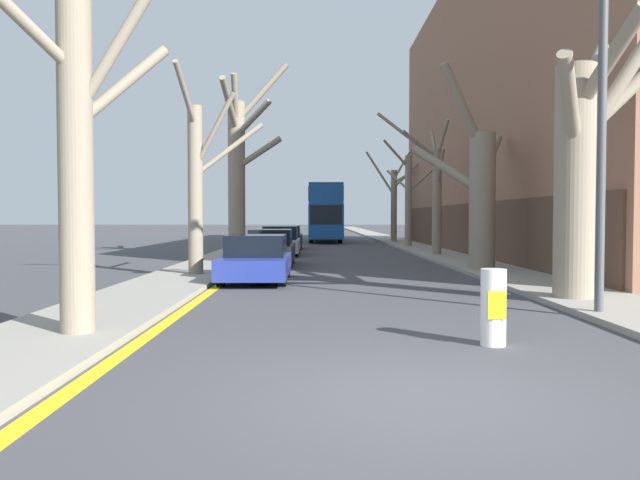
% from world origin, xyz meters
% --- Properties ---
extents(ground_plane, '(300.00, 300.00, 0.00)m').
position_xyz_m(ground_plane, '(0.00, 0.00, 0.00)').
color(ground_plane, '#424247').
extents(sidewalk_left, '(2.35, 120.00, 0.12)m').
position_xyz_m(sidewalk_left, '(-5.00, 50.00, 0.06)').
color(sidewalk_left, gray).
rests_on(sidewalk_left, ground).
extents(sidewalk_right, '(2.35, 120.00, 0.12)m').
position_xyz_m(sidewalk_right, '(5.00, 50.00, 0.06)').
color(sidewalk_right, gray).
rests_on(sidewalk_right, ground).
extents(building_facade_right, '(10.08, 33.93, 14.67)m').
position_xyz_m(building_facade_right, '(11.16, 24.74, 7.32)').
color(building_facade_right, '#93664C').
rests_on(building_facade_right, ground).
extents(kerb_line_stripe, '(0.24, 120.00, 0.01)m').
position_xyz_m(kerb_line_stripe, '(-3.65, 50.00, 0.00)').
color(kerb_line_stripe, yellow).
rests_on(kerb_line_stripe, ground).
extents(street_tree_left_0, '(3.48, 2.89, 7.31)m').
position_xyz_m(street_tree_left_0, '(-4.60, 3.07, 3.32)').
color(street_tree_left_0, gray).
rests_on(street_tree_left_0, ground).
extents(street_tree_left_1, '(2.32, 2.69, 6.20)m').
position_xyz_m(street_tree_left_1, '(-4.62, 12.80, 2.91)').
color(street_tree_left_1, gray).
rests_on(street_tree_left_1, ground).
extents(street_tree_left_2, '(2.90, 3.27, 9.19)m').
position_xyz_m(street_tree_left_2, '(-4.65, 23.30, 4.26)').
color(street_tree_left_2, gray).
rests_on(street_tree_left_2, ground).
extents(street_tree_right_0, '(3.51, 3.24, 6.45)m').
position_xyz_m(street_tree_right_0, '(4.68, 7.07, 3.09)').
color(street_tree_right_0, gray).
rests_on(street_tree_right_0, ground).
extents(street_tree_right_1, '(3.62, 3.53, 6.87)m').
position_xyz_m(street_tree_right_1, '(4.49, 14.67, 2.73)').
color(street_tree_right_1, gray).
rests_on(street_tree_right_1, ground).
extents(street_tree_right_2, '(3.17, 3.09, 6.83)m').
position_xyz_m(street_tree_right_2, '(4.55, 22.88, 3.12)').
color(street_tree_right_2, gray).
rests_on(street_tree_right_2, ground).
extents(street_tree_right_3, '(4.19, 2.54, 6.48)m').
position_xyz_m(street_tree_right_3, '(4.63, 31.49, 3.08)').
color(street_tree_right_3, gray).
rests_on(street_tree_right_3, ground).
extents(street_tree_right_4, '(4.70, 3.95, 7.10)m').
position_xyz_m(street_tree_right_4, '(4.81, 39.02, 3.27)').
color(street_tree_right_4, gray).
rests_on(street_tree_right_4, ground).
extents(double_decker_bus, '(2.45, 11.45, 4.24)m').
position_xyz_m(double_decker_bus, '(-0.28, 41.66, 2.40)').
color(double_decker_bus, '#19519E').
rests_on(double_decker_bus, ground).
extents(parked_car_0, '(1.87, 4.00, 1.34)m').
position_xyz_m(parked_car_0, '(-2.74, 11.63, 0.63)').
color(parked_car_0, navy).
rests_on(parked_car_0, ground).
extents(parked_car_1, '(1.75, 4.52, 1.39)m').
position_xyz_m(parked_car_1, '(-2.74, 17.50, 0.66)').
color(parked_car_1, black).
rests_on(parked_car_1, ground).
extents(parked_car_2, '(1.85, 4.44, 1.41)m').
position_xyz_m(parked_car_2, '(-2.74, 24.32, 0.66)').
color(parked_car_2, '#9EA3AD').
rests_on(parked_car_2, ground).
extents(parked_car_3, '(1.84, 4.24, 1.37)m').
position_xyz_m(parked_car_3, '(-2.74, 30.14, 0.66)').
color(parked_car_3, black).
rests_on(parked_car_3, ground).
extents(lamp_post, '(1.40, 0.20, 8.14)m').
position_xyz_m(lamp_post, '(4.08, 5.09, 4.53)').
color(lamp_post, '#4C4F54').
rests_on(lamp_post, ground).
extents(traffic_bollard, '(0.36, 0.38, 1.11)m').
position_xyz_m(traffic_bollard, '(1.52, 2.63, 0.55)').
color(traffic_bollard, white).
rests_on(traffic_bollard, ground).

